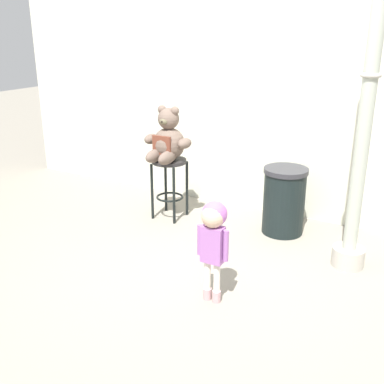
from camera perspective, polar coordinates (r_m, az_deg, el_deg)
The scene contains 7 objects.
ground_plane at distance 4.30m, azimuth -0.46°, elevation -10.21°, with size 24.00×24.00×0.00m, color gray.
building_wall at distance 5.59m, azimuth 9.98°, elevation 13.79°, with size 7.30×0.30×3.20m, color beige.
bar_stool_with_teddy at distance 5.39m, azimuth -2.78°, elevation 1.98°, with size 0.40×0.40×0.71m.
teddy_bear at distance 5.26m, azimuth -3.02°, elevation 6.32°, with size 0.57×0.51×0.61m.
child_walking at distance 3.67m, azimuth 2.64°, elevation -4.75°, with size 0.28×0.22×0.87m.
trash_bin at distance 5.11m, azimuth 11.21°, elevation -1.04°, with size 0.47×0.47×0.73m.
lamppost at distance 4.30m, azimuth 20.22°, elevation 6.16°, with size 0.30×0.30×3.06m.
Camera 1 is at (1.85, -3.24, 2.14)m, focal length 43.48 mm.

